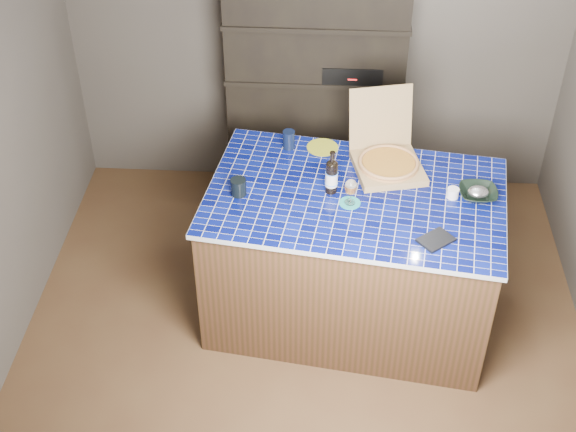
# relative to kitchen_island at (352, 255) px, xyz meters

# --- Properties ---
(room) EXTENTS (3.50, 3.50, 3.50)m
(room) POSITION_rel_kitchen_island_xyz_m (-0.28, -0.30, 0.78)
(room) COLOR brown
(room) RESTS_ON ground
(shelving_unit) EXTENTS (1.20, 0.41, 1.80)m
(shelving_unit) POSITION_rel_kitchen_island_xyz_m (-0.27, 1.23, 0.44)
(shelving_unit) COLOR black
(shelving_unit) RESTS_ON floor
(kitchen_island) EXTENTS (1.84, 1.31, 0.94)m
(kitchen_island) POSITION_rel_kitchen_island_xyz_m (0.00, 0.00, 0.00)
(kitchen_island) COLOR #4C2E1E
(kitchen_island) RESTS_ON floor
(pizza_box) EXTENTS (0.49, 0.55, 0.42)m
(pizza_box) POSITION_rel_kitchen_island_xyz_m (0.19, 0.27, 0.53)
(pizza_box) COLOR #9C7750
(pizza_box) RESTS_ON kitchen_island
(mead_bottle) EXTENTS (0.07, 0.07, 0.28)m
(mead_bottle) POSITION_rel_kitchen_island_xyz_m (-0.14, 0.03, 0.58)
(mead_bottle) COLOR black
(mead_bottle) RESTS_ON kitchen_island
(teal_trivet) EXTENTS (0.12, 0.12, 0.01)m
(teal_trivet) POSITION_rel_kitchen_island_xyz_m (-0.03, -0.08, 0.47)
(teal_trivet) COLOR teal
(teal_trivet) RESTS_ON kitchen_island
(wine_glass) EXTENTS (0.07, 0.07, 0.16)m
(wine_glass) POSITION_rel_kitchen_island_xyz_m (-0.03, -0.08, 0.58)
(wine_glass) COLOR white
(wine_glass) RESTS_ON teal_trivet
(tumbler) EXTENTS (0.09, 0.09, 0.10)m
(tumbler) POSITION_rel_kitchen_island_xyz_m (-0.67, -0.03, 0.52)
(tumbler) COLOR black
(tumbler) RESTS_ON kitchen_island
(dvd_case) EXTENTS (0.22, 0.22, 0.01)m
(dvd_case) POSITION_rel_kitchen_island_xyz_m (0.43, -0.38, 0.47)
(dvd_case) COLOR black
(dvd_case) RESTS_ON kitchen_island
(bowl) EXTENTS (0.22, 0.22, 0.05)m
(bowl) POSITION_rel_kitchen_island_xyz_m (0.70, 0.02, 0.49)
(bowl) COLOR black
(bowl) RESTS_ON kitchen_island
(foil_contents) EXTENTS (0.12, 0.10, 0.06)m
(foil_contents) POSITION_rel_kitchen_island_xyz_m (0.70, 0.02, 0.51)
(foil_contents) COLOR silver
(foil_contents) RESTS_ON bowl
(white_jar) EXTENTS (0.07, 0.07, 0.06)m
(white_jar) POSITION_rel_kitchen_island_xyz_m (0.55, 0.01, 0.50)
(white_jar) COLOR white
(white_jar) RESTS_ON kitchen_island
(navy_cup) EXTENTS (0.07, 0.07, 0.12)m
(navy_cup) POSITION_rel_kitchen_island_xyz_m (-0.41, 0.46, 0.53)
(navy_cup) COLOR black
(navy_cup) RESTS_ON kitchen_island
(green_trivet) EXTENTS (0.20, 0.20, 0.01)m
(green_trivet) POSITION_rel_kitchen_island_xyz_m (-0.20, 0.47, 0.47)
(green_trivet) COLOR #A9AE25
(green_trivet) RESTS_ON kitchen_island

